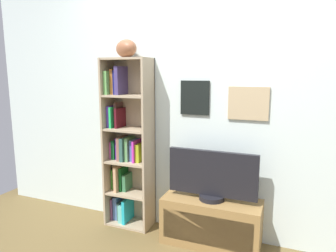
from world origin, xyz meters
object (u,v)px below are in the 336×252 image
Objects in this scene: football at (126,49)px; television at (212,176)px; bookshelf at (126,147)px; tv_stand at (211,222)px.

football reaches higher than television.
bookshelf is 6.09× the size of football.
tv_stand is at bearing -4.96° from bookshelf.
bookshelf is at bearing 146.69° from football.
bookshelf is 1.06m from tv_stand.
tv_stand is at bearing -90.00° from television.
football is at bearing -33.31° from bookshelf.
football reaches higher than tv_stand.
football reaches higher than bookshelf.
football is 0.35× the size of television.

